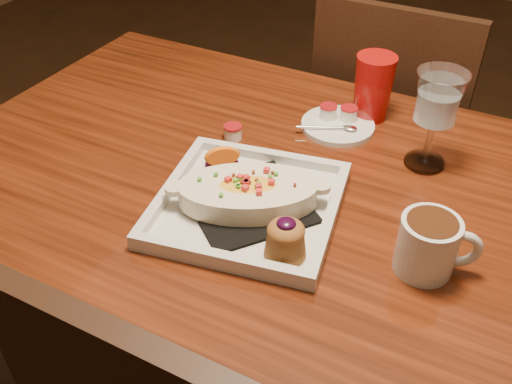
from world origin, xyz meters
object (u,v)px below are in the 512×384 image
at_px(goblet, 437,103).
at_px(red_tumbler, 373,88).
at_px(chair_far, 389,139).
at_px(table, 303,232).
at_px(plate, 250,201).
at_px(coffee_mug, 430,244).
at_px(saucer, 337,123).

relative_size(goblet, red_tumbler, 1.37).
bearing_deg(chair_far, red_tumbler, 92.60).
relative_size(table, chair_far, 1.61).
distance_m(table, plate, 0.17).
distance_m(table, chair_far, 0.65).
distance_m(table, coffee_mug, 0.30).
height_order(goblet, saucer, goblet).
height_order(table, coffee_mug, coffee_mug).
xyz_separation_m(goblet, saucer, (-0.20, 0.05, -0.13)).
bearing_deg(red_tumbler, coffee_mug, -60.65).
relative_size(table, coffee_mug, 11.81).
bearing_deg(saucer, red_tumbler, 57.43).
xyz_separation_m(chair_far, plate, (-0.06, -0.73, 0.27)).
xyz_separation_m(chair_far, goblet, (0.17, -0.44, 0.38)).
distance_m(saucer, red_tumbler, 0.11).
xyz_separation_m(coffee_mug, red_tumbler, (-0.23, 0.40, 0.02)).
bearing_deg(plate, coffee_mug, -8.65).
distance_m(chair_far, coffee_mug, 0.81).
bearing_deg(goblet, saucer, 166.48).
bearing_deg(table, coffee_mug, -19.95).
relative_size(chair_far, saucer, 5.92).
height_order(coffee_mug, red_tumbler, red_tumbler).
xyz_separation_m(plate, coffee_mug, (0.30, 0.01, 0.02)).
distance_m(coffee_mug, saucer, 0.43).
height_order(coffee_mug, goblet, goblet).
bearing_deg(coffee_mug, plate, 162.43).
height_order(chair_far, saucer, chair_far).
relative_size(chair_far, goblet, 4.74).
bearing_deg(coffee_mug, goblet, 85.17).
relative_size(table, plate, 4.16).
xyz_separation_m(coffee_mug, saucer, (-0.28, 0.33, -0.04)).
bearing_deg(chair_far, table, 90.00).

